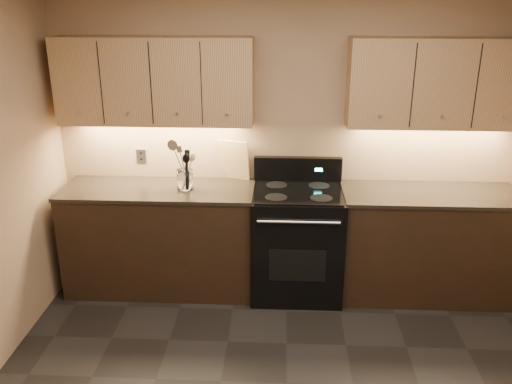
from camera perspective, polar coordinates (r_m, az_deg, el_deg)
wall_back at (r=4.69m, az=3.51°, el=5.70°), size 4.00×0.04×2.60m
counter_left at (r=4.80m, az=-9.97°, el=-4.80°), size 1.62×0.62×0.93m
counter_right at (r=4.85m, az=17.46°, el=-5.22°), size 1.46×0.62×0.93m
stove at (r=4.67m, az=4.31°, el=-5.11°), size 0.76×0.68×1.14m
upper_cab_left at (r=4.56m, az=-10.58°, el=11.42°), size 1.60×0.30×0.70m
upper_cab_right at (r=4.61m, az=18.77°, el=10.79°), size 1.44×0.30×0.70m
outlet_plate at (r=4.89m, az=-11.99°, el=3.72°), size 0.08×0.01×0.12m
utensil_crock at (r=4.54m, az=-7.48°, el=1.26°), size 0.15×0.15×0.17m
cutting_board at (r=4.72m, az=-2.38°, el=3.41°), size 0.29×0.15×0.36m
wooden_spoon at (r=4.51m, az=-7.78°, el=2.27°), size 0.15×0.13×0.31m
black_spoon at (r=4.53m, az=-7.45°, el=2.42°), size 0.09×0.14×0.32m
black_turner at (r=4.49m, az=-7.33°, el=2.39°), size 0.10×0.17×0.34m
steel_spatula at (r=4.50m, az=-7.08°, el=2.74°), size 0.18×0.12×0.38m
steel_skimmer at (r=4.49m, az=-7.11°, el=2.90°), size 0.24×0.15×0.41m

